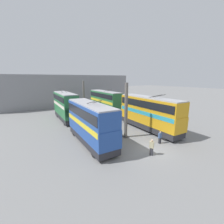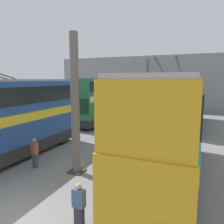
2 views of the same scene
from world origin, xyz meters
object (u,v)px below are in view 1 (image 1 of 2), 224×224
Objects in this scene: bus_left_near at (149,111)px; bus_right_near at (90,121)px; bus_left_far at (105,100)px; bus_right_far at (65,105)px; person_by_right_row at (110,135)px; person_aisle_midway at (91,112)px; oil_drum at (106,115)px; person_aisle_foreground at (152,147)px; person_by_left_row at (160,137)px.

bus_right_near is (-0.14, 9.51, -0.08)m from bus_left_near.
bus_left_far is 1.15× the size of bus_right_near.
bus_right_far is 5.63× the size of person_by_right_row.
bus_left_near is 0.99× the size of bus_left_far.
bus_left_far reaches higher than person_aisle_midway.
person_aisle_midway is 3.65m from oil_drum.
bus_left_far is 17.19m from bus_right_near.
bus_right_far is 5.79× the size of person_aisle_midway.
person_aisle_midway is at bearing -119.70° from person_aisle_foreground.
bus_left_near reaches higher than oil_drum.
bus_left_near reaches higher than person_aisle_midway.
bus_left_near is 14.17m from bus_left_far.
bus_left_far is 4.70m from person_aisle_midway.
oil_drum is at bearing -179.82° from person_by_left_row.
oil_drum is (-3.00, -2.03, -0.45)m from person_aisle_midway.
bus_left_near is 15.33m from bus_right_far.
bus_right_near is 12.73m from oil_drum.
bus_left_far is 7.30× the size of person_by_left_row.
person_by_right_row is at bearing 154.45° from oil_drum.
bus_left_far is at bearing 174.23° from person_by_left_row.
person_by_left_row is 1.92× the size of oil_drum.
person_aisle_midway is 14.30m from person_by_right_row.
bus_left_far is at bearing -130.66° from person_aisle_foreground.
oil_drum is at bearing -9.62° from person_by_right_row.
bus_left_far is at bearing -82.96° from person_aisle_midway.
person_aisle_foreground is at bearing 168.44° from oil_drum.
bus_right_near is at bearing -80.74° from person_aisle_foreground.
person_aisle_foreground is at bearing 165.71° from person_aisle_midway.
person_by_left_row is (-17.38, -1.71, -0.05)m from person_aisle_midway.
bus_right_far is at bearing 102.75° from bus_left_far.
person_by_left_row is at bearing 172.80° from bus_left_far.
bus_left_far is 6.56× the size of person_aisle_foreground.
bus_right_far is at bearing 0.00° from bus_right_near.
oil_drum is at bearing -36.69° from bus_right_near.
oil_drum is (10.94, -5.23, -0.48)m from person_by_right_row.
person_by_right_row is 5.40m from person_aisle_foreground.
person_aisle_foreground is at bearing -166.94° from bus_right_far.
bus_right_near is 6.36× the size of person_by_left_row.
bus_left_near is 13.92× the size of oil_drum.
person_aisle_foreground is 2.14× the size of oil_drum.
bus_left_far is at bearing -9.61° from person_by_right_row.
bus_left_far is 1.20× the size of bus_right_far.
bus_right_far is (12.16, 0.00, 0.14)m from bus_right_near.
person_by_left_row is at bearing 178.75° from oil_drum.
bus_right_near is 3.09m from person_by_right_row.
person_aisle_foreground is (-20.26, 5.31, -1.90)m from bus_left_far.
person_aisle_foreground is (-6.09, 5.31, -1.97)m from bus_left_near.
person_by_right_row is at bearing 156.51° from person_aisle_midway.
bus_left_far reaches higher than person_by_right_row.
oil_drum is at bearing 154.52° from bus_left_far.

